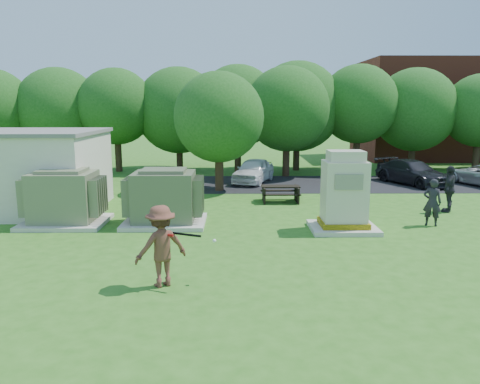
{
  "coord_description": "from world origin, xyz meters",
  "views": [
    {
      "loc": [
        -0.17,
        -12.5,
        4.35
      ],
      "look_at": [
        0.0,
        4.0,
        1.3
      ],
      "focal_mm": 35.0,
      "sensor_mm": 36.0,
      "label": 1
    }
  ],
  "objects_px": {
    "picnic_table": "(280,192)",
    "transformer_left": "(64,199)",
    "car_silver_a": "(351,173)",
    "generator_cabinet": "(344,196)",
    "person_walking_right": "(449,189)",
    "batter": "(161,246)",
    "car_dark": "(412,172)",
    "transformer_right": "(164,198)",
    "person_by_generator": "(432,202)",
    "car_white": "(254,170)"
  },
  "relations": [
    {
      "from": "car_white",
      "to": "car_dark",
      "type": "bearing_deg",
      "value": 14.39
    },
    {
      "from": "transformer_right",
      "to": "transformer_left",
      "type": "bearing_deg",
      "value": 180.0
    },
    {
      "from": "person_walking_right",
      "to": "car_silver_a",
      "type": "xyz_separation_m",
      "value": [
        -2.32,
        7.08,
        -0.34
      ]
    },
    {
      "from": "generator_cabinet",
      "to": "picnic_table",
      "type": "height_order",
      "value": "generator_cabinet"
    },
    {
      "from": "car_white",
      "to": "batter",
      "type": "bearing_deg",
      "value": -81.36
    },
    {
      "from": "transformer_left",
      "to": "transformer_right",
      "type": "bearing_deg",
      "value": 0.0
    },
    {
      "from": "transformer_right",
      "to": "person_by_generator",
      "type": "relative_size",
      "value": 1.72
    },
    {
      "from": "car_dark",
      "to": "person_by_generator",
      "type": "bearing_deg",
      "value": -130.53
    },
    {
      "from": "transformer_left",
      "to": "person_by_generator",
      "type": "distance_m",
      "value": 13.54
    },
    {
      "from": "generator_cabinet",
      "to": "batter",
      "type": "height_order",
      "value": "generator_cabinet"
    },
    {
      "from": "car_dark",
      "to": "person_walking_right",
      "type": "bearing_deg",
      "value": -122.97
    },
    {
      "from": "transformer_right",
      "to": "car_silver_a",
      "type": "distance_m",
      "value": 12.82
    },
    {
      "from": "picnic_table",
      "to": "car_white",
      "type": "relative_size",
      "value": 0.43
    },
    {
      "from": "car_white",
      "to": "car_silver_a",
      "type": "xyz_separation_m",
      "value": [
        5.47,
        -0.61,
        -0.07
      ]
    },
    {
      "from": "car_white",
      "to": "car_silver_a",
      "type": "height_order",
      "value": "car_white"
    },
    {
      "from": "generator_cabinet",
      "to": "car_silver_a",
      "type": "relative_size",
      "value": 0.74
    },
    {
      "from": "person_walking_right",
      "to": "car_dark",
      "type": "relative_size",
      "value": 0.42
    },
    {
      "from": "generator_cabinet",
      "to": "person_by_generator",
      "type": "xyz_separation_m",
      "value": [
        3.38,
        0.59,
        -0.36
      ]
    },
    {
      "from": "transformer_left",
      "to": "car_white",
      "type": "height_order",
      "value": "transformer_left"
    },
    {
      "from": "transformer_right",
      "to": "car_white",
      "type": "xyz_separation_m",
      "value": [
        3.68,
        9.59,
        -0.28
      ]
    },
    {
      "from": "transformer_left",
      "to": "car_silver_a",
      "type": "xyz_separation_m",
      "value": [
        12.85,
        8.97,
        -0.34
      ]
    },
    {
      "from": "picnic_table",
      "to": "car_dark",
      "type": "xyz_separation_m",
      "value": [
        7.87,
        4.86,
        0.21
      ]
    },
    {
      "from": "transformer_left",
      "to": "generator_cabinet",
      "type": "distance_m",
      "value": 10.2
    },
    {
      "from": "generator_cabinet",
      "to": "person_walking_right",
      "type": "xyz_separation_m",
      "value": [
        5.02,
        2.83,
        -0.27
      ]
    },
    {
      "from": "car_white",
      "to": "transformer_left",
      "type": "bearing_deg",
      "value": -108.65
    },
    {
      "from": "picnic_table",
      "to": "transformer_left",
      "type": "bearing_deg",
      "value": -154.4
    },
    {
      "from": "batter",
      "to": "picnic_table",
      "type": "bearing_deg",
      "value": -140.47
    },
    {
      "from": "batter",
      "to": "person_walking_right",
      "type": "bearing_deg",
      "value": -172.65
    },
    {
      "from": "transformer_left",
      "to": "batter",
      "type": "xyz_separation_m",
      "value": [
        4.53,
        -6.09,
        0.03
      ]
    },
    {
      "from": "batter",
      "to": "person_by_generator",
      "type": "bearing_deg",
      "value": -177.0
    },
    {
      "from": "person_by_generator",
      "to": "person_walking_right",
      "type": "xyz_separation_m",
      "value": [
        1.64,
        2.24,
        0.09
      ]
    },
    {
      "from": "car_white",
      "to": "generator_cabinet",
      "type": "bearing_deg",
      "value": -56.29
    },
    {
      "from": "transformer_right",
      "to": "car_white",
      "type": "relative_size",
      "value": 0.74
    },
    {
      "from": "picnic_table",
      "to": "car_silver_a",
      "type": "height_order",
      "value": "car_silver_a"
    },
    {
      "from": "transformer_left",
      "to": "generator_cabinet",
      "type": "xyz_separation_m",
      "value": [
        10.16,
        -0.94,
        0.27
      ]
    },
    {
      "from": "generator_cabinet",
      "to": "car_dark",
      "type": "xyz_separation_m",
      "value": [
        6.12,
        9.82,
        -0.56
      ]
    },
    {
      "from": "person_walking_right",
      "to": "batter",
      "type": "bearing_deg",
      "value": -18.81
    },
    {
      "from": "car_dark",
      "to": "car_white",
      "type": "bearing_deg",
      "value": 151.45
    },
    {
      "from": "picnic_table",
      "to": "batter",
      "type": "distance_m",
      "value": 10.84
    },
    {
      "from": "picnic_table",
      "to": "batter",
      "type": "relative_size",
      "value": 0.87
    },
    {
      "from": "car_white",
      "to": "car_silver_a",
      "type": "distance_m",
      "value": 5.51
    },
    {
      "from": "transformer_left",
      "to": "car_white",
      "type": "distance_m",
      "value": 12.1
    },
    {
      "from": "car_silver_a",
      "to": "batter",
      "type": "bearing_deg",
      "value": 82.96
    },
    {
      "from": "person_by_generator",
      "to": "transformer_right",
      "type": "bearing_deg",
      "value": 19.68
    },
    {
      "from": "batter",
      "to": "car_white",
      "type": "bearing_deg",
      "value": -129.84
    },
    {
      "from": "person_by_generator",
      "to": "car_silver_a",
      "type": "bearing_deg",
      "value": -64.12
    },
    {
      "from": "picnic_table",
      "to": "car_dark",
      "type": "height_order",
      "value": "car_dark"
    },
    {
      "from": "transformer_right",
      "to": "car_dark",
      "type": "xyz_separation_m",
      "value": [
        12.57,
        8.88,
        -0.29
      ]
    },
    {
      "from": "batter",
      "to": "person_walking_right",
      "type": "distance_m",
      "value": 13.3
    },
    {
      "from": "transformer_right",
      "to": "car_dark",
      "type": "bearing_deg",
      "value": 35.24
    }
  ]
}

